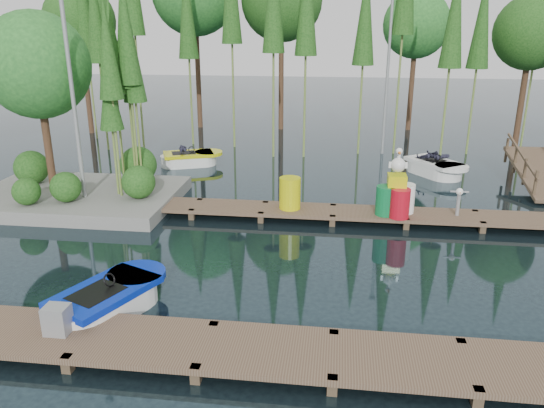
# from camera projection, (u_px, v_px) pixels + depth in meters

# --- Properties ---
(ground_plane) EXTENTS (90.00, 90.00, 0.00)m
(ground_plane) POSITION_uv_depth(u_px,v_px,m) (250.00, 251.00, 13.24)
(ground_plane) COLOR #1C2E35
(near_dock) EXTENTS (18.00, 1.50, 0.50)m
(near_dock) POSITION_uv_depth(u_px,v_px,m) (205.00, 347.00, 8.94)
(near_dock) COLOR brown
(near_dock) RESTS_ON ground
(far_dock) EXTENTS (15.00, 1.20, 0.50)m
(far_dock) POSITION_uv_depth(u_px,v_px,m) (298.00, 211.00, 15.39)
(far_dock) COLOR brown
(far_dock) RESTS_ON ground
(island) EXTENTS (6.20, 4.20, 6.75)m
(island) POSITION_uv_depth(u_px,v_px,m) (61.00, 100.00, 16.04)
(island) COLOR gray
(island) RESTS_ON ground
(tree_screen) EXTENTS (34.42, 18.53, 10.31)m
(tree_screen) POSITION_uv_depth(u_px,v_px,m) (241.00, 4.00, 21.43)
(tree_screen) COLOR #492F1F
(tree_screen) RESTS_ON ground
(lamp_island) EXTENTS (0.30, 0.30, 7.25)m
(lamp_island) POSITION_uv_depth(u_px,v_px,m) (69.00, 66.00, 14.85)
(lamp_island) COLOR gray
(lamp_island) RESTS_ON ground
(lamp_rear) EXTENTS (0.30, 0.30, 7.25)m
(lamp_rear) POSITION_uv_depth(u_px,v_px,m) (389.00, 52.00, 21.69)
(lamp_rear) COLOR gray
(lamp_rear) RESTS_ON ground
(ramp) EXTENTS (1.50, 3.94, 1.49)m
(ramp) POSITION_uv_depth(u_px,v_px,m) (541.00, 172.00, 18.07)
(ramp) COLOR brown
(ramp) RESTS_ON ground
(boat_blue) EXTENTS (2.15, 2.87, 0.88)m
(boat_blue) POSITION_uv_depth(u_px,v_px,m) (108.00, 301.00, 10.36)
(boat_blue) COLOR white
(boat_blue) RESTS_ON ground
(boat_yellow_far) EXTENTS (2.70, 1.93, 1.24)m
(boat_yellow_far) POSITION_uv_depth(u_px,v_px,m) (190.00, 159.00, 21.10)
(boat_yellow_far) COLOR white
(boat_yellow_far) RESTS_ON ground
(boat_white_far) EXTENTS (2.48, 2.83, 1.24)m
(boat_white_far) POSITION_uv_depth(u_px,v_px,m) (435.00, 168.00, 19.75)
(boat_white_far) COLOR white
(boat_white_far) RESTS_ON ground
(utility_cabinet) EXTENTS (0.42, 0.35, 0.51)m
(utility_cabinet) POSITION_uv_depth(u_px,v_px,m) (57.00, 320.00, 9.15)
(utility_cabinet) COLOR gray
(utility_cabinet) RESTS_ON near_dock
(yellow_barrel) EXTENTS (0.61, 0.61, 0.92)m
(yellow_barrel) POSITION_uv_depth(u_px,v_px,m) (290.00, 193.00, 15.24)
(yellow_barrel) COLOR #CECF0A
(yellow_barrel) RESTS_ON far_dock
(drum_cluster) EXTENTS (1.10, 1.01, 1.90)m
(drum_cluster) POSITION_uv_depth(u_px,v_px,m) (397.00, 196.00, 14.71)
(drum_cluster) COLOR #0C6C34
(drum_cluster) RESTS_ON far_dock
(seagull_post) EXTENTS (0.50, 0.27, 0.79)m
(seagull_post) POSITION_uv_depth(u_px,v_px,m) (459.00, 197.00, 14.66)
(seagull_post) COLOR gray
(seagull_post) RESTS_ON far_dock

